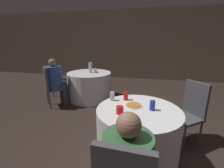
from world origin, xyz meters
TOP-DOWN VIEW (x-y plane):
  - ground_plane at (0.00, 0.00)m, footprint 16.00×16.00m
  - wall_back at (0.00, 4.72)m, footprint 16.00×0.06m
  - table_near at (-0.21, 0.01)m, footprint 1.05×1.05m
  - table_far at (-1.61, 2.02)m, footprint 1.18×1.18m
  - chair_near_northeast at (0.56, 0.57)m, footprint 0.56×0.56m
  - chair_far_west at (-2.62, 2.08)m, footprint 0.43×0.42m
  - chair_far_southwest at (-2.35, 1.34)m, footprint 0.57×0.57m
  - person_blue_shirt at (-2.23, 1.45)m, footprint 0.51×0.50m
  - pizza_plate_near at (-0.28, 0.10)m, footprint 0.24×0.24m
  - soda_can_red at (-0.40, 0.29)m, footprint 0.07×0.07m
  - soda_can_blue at (-0.05, 0.02)m, footprint 0.07×0.07m
  - soda_can_silver at (-0.59, 0.22)m, footprint 0.07×0.07m
  - cup_near at (-0.42, -0.15)m, footprint 0.08×0.08m
  - bottle_far at (-1.57, 2.01)m, footprint 0.09×0.09m
  - cup_far at (-1.47, 2.12)m, footprint 0.09×0.09m

SIDE VIEW (x-z plane):
  - ground_plane at x=0.00m, z-range 0.00..0.00m
  - table_near at x=-0.21m, z-range 0.00..0.74m
  - table_far at x=-1.61m, z-range 0.00..0.74m
  - chair_near_northeast at x=0.56m, z-range 0.08..1.06m
  - chair_far_west at x=-2.62m, z-range 0.08..1.06m
  - chair_far_southwest at x=-2.35m, z-range 0.08..1.06m
  - person_blue_shirt at x=-2.23m, z-range 0.02..1.18m
  - pizza_plate_near at x=-0.28m, z-range 0.74..0.76m
  - cup_near at x=-0.42m, z-range 0.74..0.83m
  - cup_far at x=-1.47m, z-range 0.74..0.84m
  - soda_can_red at x=-0.40m, z-range 0.74..0.86m
  - soda_can_blue at x=-0.05m, z-range 0.74..0.86m
  - soda_can_silver at x=-0.59m, z-range 0.74..0.86m
  - bottle_far at x=-1.57m, z-range 0.74..1.01m
  - wall_back at x=0.00m, z-range 0.00..2.80m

